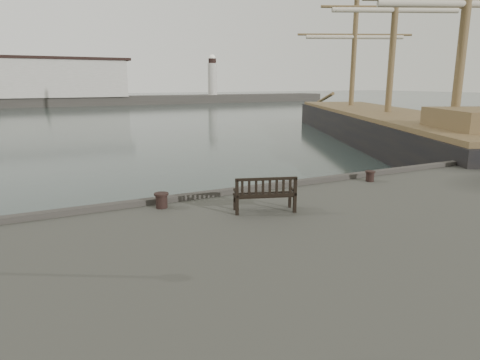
# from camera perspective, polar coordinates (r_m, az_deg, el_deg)

# --- Properties ---
(ground) EXTENTS (400.00, 400.00, 0.00)m
(ground) POSITION_cam_1_polar(r_m,az_deg,el_deg) (16.07, 3.18, -6.50)
(ground) COLOR black
(ground) RESTS_ON ground
(breakwater) EXTENTS (140.00, 9.50, 12.20)m
(breakwater) POSITION_cam_1_polar(r_m,az_deg,el_deg) (105.11, -25.90, 11.13)
(breakwater) COLOR #383530
(breakwater) RESTS_ON ground
(bench) EXTENTS (1.93, 1.18, 1.05)m
(bench) POSITION_cam_1_polar(r_m,az_deg,el_deg) (12.75, 3.29, -2.77)
(bench) COLOR black
(bench) RESTS_ON quay
(bollard_left) EXTENTS (0.51, 0.51, 0.47)m
(bollard_left) POSITION_cam_1_polar(r_m,az_deg,el_deg) (13.35, -10.42, -2.70)
(bollard_left) COLOR black
(bollard_left) RESTS_ON quay
(bollard_right) EXTENTS (0.41, 0.41, 0.41)m
(bollard_right) POSITION_cam_1_polar(r_m,az_deg,el_deg) (17.38, 16.95, 0.49)
(bollard_right) COLOR black
(bollard_right) RESTS_ON quay
(tall_ship_main) EXTENTS (24.17, 39.90, 30.18)m
(tall_ship_main) POSITION_cam_1_polar(r_m,az_deg,el_deg) (41.30, 18.88, 5.90)
(tall_ship_main) COLOR black
(tall_ship_main) RESTS_ON ground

